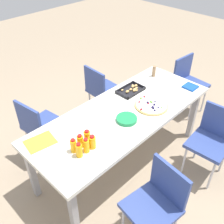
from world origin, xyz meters
name	(u,v)px	position (x,y,z in m)	size (l,w,h in m)	color
ground_plane	(122,161)	(0.00, 0.00, 0.00)	(12.00, 12.00, 0.00)	gray
party_table	(123,117)	(0.00, 0.00, 0.69)	(2.11, 0.82, 0.75)	silver
chair_far_right	(102,89)	(0.43, 0.79, 0.50)	(0.41, 0.41, 0.83)	#33478C
chair_near_left	(157,200)	(-0.45, -0.80, 0.50)	(0.45, 0.45, 0.83)	#33478C
chair_near_right	(212,137)	(0.58, -0.76, 0.50)	(0.42, 0.42, 0.83)	#33478C
chair_end	(188,80)	(1.45, 0.06, 0.50)	(0.43, 0.43, 0.83)	#33478C
chair_far_left	(40,125)	(-0.59, 0.74, 0.50)	(0.45, 0.45, 0.83)	#33478C
juice_bottle_0	(79,150)	(-0.72, -0.15, 0.82)	(0.06, 0.06, 0.14)	#FAAF14
juice_bottle_1	(86,146)	(-0.64, -0.15, 0.82)	(0.05, 0.05, 0.15)	#F8AF14
juice_bottle_2	(92,142)	(-0.57, -0.16, 0.82)	(0.06, 0.06, 0.14)	#F9AB14
juice_bottle_3	(74,146)	(-0.72, -0.07, 0.82)	(0.06, 0.06, 0.14)	#FAAB14
juice_bottle_4	(80,141)	(-0.64, -0.07, 0.82)	(0.06, 0.06, 0.13)	#F9AD14
juice_bottle_5	(87,137)	(-0.57, -0.08, 0.82)	(0.06, 0.06, 0.14)	#FAAE14
fruit_pizza	(151,105)	(0.28, -0.14, 0.77)	(0.36, 0.36, 0.05)	tan
snack_tray	(131,90)	(0.36, 0.21, 0.77)	(0.32, 0.20, 0.04)	black
plate_stack	(127,119)	(-0.08, -0.12, 0.77)	(0.21, 0.21, 0.03)	#1E8C4C
napkin_stack	(190,87)	(0.91, -0.24, 0.76)	(0.15, 0.15, 0.02)	#194CA5
cardboard_tube	(154,71)	(0.83, 0.24, 0.82)	(0.04, 0.04, 0.14)	#9E7A56
paper_folder	(40,142)	(-0.86, 0.23, 0.76)	(0.26, 0.20, 0.01)	yellow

